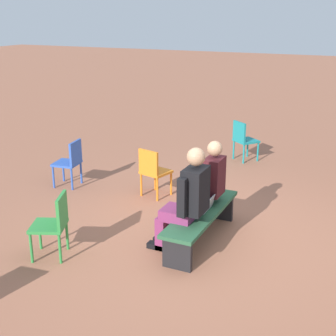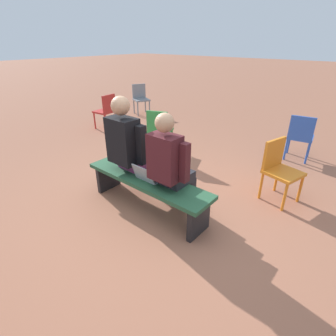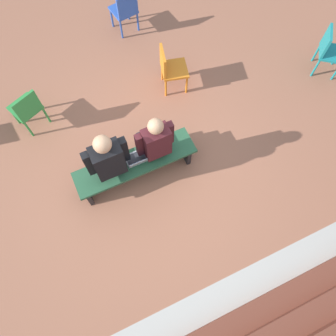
{
  "view_description": "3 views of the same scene",
  "coord_description": "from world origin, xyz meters",
  "px_view_note": "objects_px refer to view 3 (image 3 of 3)",
  "views": [
    {
      "loc": [
        5.48,
        2.01,
        2.99
      ],
      "look_at": [
        0.21,
        -0.47,
        1.03
      ],
      "focal_mm": 50.0,
      "sensor_mm": 36.0,
      "label": 1
    },
    {
      "loc": [
        -1.98,
        2.01,
        2.02
      ],
      "look_at": [
        -0.08,
        -0.24,
        0.57
      ],
      "focal_mm": 28.0,
      "sensor_mm": 36.0,
      "label": 2
    },
    {
      "loc": [
        0.51,
        2.01,
        4.69
      ],
      "look_at": [
        -0.25,
        0.37,
        0.69
      ],
      "focal_mm": 35.0,
      "sensor_mm": 36.0,
      "label": 3
    }
  ],
  "objects_px": {
    "bench": "(136,164)",
    "plastic_chair_foreground": "(125,10)",
    "plastic_chair_mid_courtyard": "(329,49)",
    "plastic_chair_near_bench_left": "(27,108)",
    "person_student": "(154,140)",
    "laptop": "(138,160)",
    "plastic_chair_by_pillar": "(170,67)",
    "person_adult": "(107,157)"
  },
  "relations": [
    {
      "from": "bench",
      "to": "laptop",
      "type": "relative_size",
      "value": 5.62
    },
    {
      "from": "person_student",
      "to": "plastic_chair_by_pillar",
      "type": "distance_m",
      "value": 1.53
    },
    {
      "from": "person_adult",
      "to": "plastic_chair_mid_courtyard",
      "type": "bearing_deg",
      "value": -173.49
    },
    {
      "from": "person_student",
      "to": "laptop",
      "type": "bearing_deg",
      "value": 15.07
    },
    {
      "from": "plastic_chair_near_bench_left",
      "to": "plastic_chair_by_pillar",
      "type": "bearing_deg",
      "value": 174.98
    },
    {
      "from": "person_student",
      "to": "plastic_chair_foreground",
      "type": "height_order",
      "value": "person_student"
    },
    {
      "from": "plastic_chair_foreground",
      "to": "laptop",
      "type": "bearing_deg",
      "value": 71.55
    },
    {
      "from": "person_student",
      "to": "plastic_chair_mid_courtyard",
      "type": "bearing_deg",
      "value": -172.13
    },
    {
      "from": "person_student",
      "to": "laptop",
      "type": "distance_m",
      "value": 0.37
    },
    {
      "from": "person_adult",
      "to": "plastic_chair_near_bench_left",
      "type": "distance_m",
      "value": 1.7
    },
    {
      "from": "person_student",
      "to": "plastic_chair_mid_courtyard",
      "type": "relative_size",
      "value": 1.6
    },
    {
      "from": "person_student",
      "to": "plastic_chair_by_pillar",
      "type": "height_order",
      "value": "person_student"
    },
    {
      "from": "person_student",
      "to": "plastic_chair_by_pillar",
      "type": "relative_size",
      "value": 1.6
    },
    {
      "from": "person_student",
      "to": "plastic_chair_mid_courtyard",
      "type": "height_order",
      "value": "person_student"
    },
    {
      "from": "bench",
      "to": "person_student",
      "type": "distance_m",
      "value": 0.5
    },
    {
      "from": "person_adult",
      "to": "plastic_chair_foreground",
      "type": "height_order",
      "value": "person_adult"
    },
    {
      "from": "person_student",
      "to": "plastic_chair_mid_courtyard",
      "type": "distance_m",
      "value": 3.49
    },
    {
      "from": "plastic_chair_by_pillar",
      "to": "plastic_chair_near_bench_left",
      "type": "distance_m",
      "value": 2.35
    },
    {
      "from": "laptop",
      "to": "plastic_chair_by_pillar",
      "type": "relative_size",
      "value": 0.38
    },
    {
      "from": "person_student",
      "to": "person_adult",
      "type": "relative_size",
      "value": 0.94
    },
    {
      "from": "laptop",
      "to": "plastic_chair_foreground",
      "type": "distance_m",
      "value": 3.05
    },
    {
      "from": "person_adult",
      "to": "plastic_chair_mid_courtyard",
      "type": "xyz_separation_m",
      "value": [
        -4.13,
        -0.47,
        -0.27
      ]
    },
    {
      "from": "bench",
      "to": "plastic_chair_near_bench_left",
      "type": "bearing_deg",
      "value": -52.73
    },
    {
      "from": "person_adult",
      "to": "laptop",
      "type": "bearing_deg",
      "value": 167.83
    },
    {
      "from": "plastic_chair_by_pillar",
      "to": "plastic_chair_foreground",
      "type": "relative_size",
      "value": 1.0
    },
    {
      "from": "plastic_chair_mid_courtyard",
      "to": "person_adult",
      "type": "bearing_deg",
      "value": 6.51
    },
    {
      "from": "plastic_chair_near_bench_left",
      "to": "plastic_chair_foreground",
      "type": "relative_size",
      "value": 1.0
    },
    {
      "from": "bench",
      "to": "plastic_chair_foreground",
      "type": "xyz_separation_m",
      "value": [
        -1.01,
        -2.88,
        0.13
      ]
    },
    {
      "from": "person_student",
      "to": "person_adult",
      "type": "bearing_deg",
      "value": -0.42
    },
    {
      "from": "bench",
      "to": "plastic_chair_mid_courtyard",
      "type": "height_order",
      "value": "plastic_chair_mid_courtyard"
    },
    {
      "from": "plastic_chair_mid_courtyard",
      "to": "plastic_chair_near_bench_left",
      "type": "distance_m",
      "value": 5.05
    },
    {
      "from": "bench",
      "to": "plastic_chair_foreground",
      "type": "height_order",
      "value": "plastic_chair_foreground"
    },
    {
      "from": "plastic_chair_mid_courtyard",
      "to": "plastic_chair_near_bench_left",
      "type": "xyz_separation_m",
      "value": [
        4.95,
        -0.99,
        0.0
      ]
    },
    {
      "from": "plastic_chair_by_pillar",
      "to": "plastic_chair_near_bench_left",
      "type": "relative_size",
      "value": 1.0
    },
    {
      "from": "plastic_chair_near_bench_left",
      "to": "plastic_chair_foreground",
      "type": "bearing_deg",
      "value": -148.15
    },
    {
      "from": "plastic_chair_near_bench_left",
      "to": "person_adult",
      "type": "bearing_deg",
      "value": 119.24
    },
    {
      "from": "plastic_chair_mid_courtyard",
      "to": "plastic_chair_by_pillar",
      "type": "xyz_separation_m",
      "value": [
        2.61,
        -0.78,
        0.0
      ]
    },
    {
      "from": "person_student",
      "to": "plastic_chair_by_pillar",
      "type": "bearing_deg",
      "value": -123.66
    },
    {
      "from": "plastic_chair_mid_courtyard",
      "to": "plastic_chair_by_pillar",
      "type": "relative_size",
      "value": 1.0
    },
    {
      "from": "laptop",
      "to": "plastic_chair_by_pillar",
      "type": "xyz_separation_m",
      "value": [
        -1.13,
        -1.34,
        -0.02
      ]
    },
    {
      "from": "person_student",
      "to": "plastic_chair_near_bench_left",
      "type": "height_order",
      "value": "person_student"
    },
    {
      "from": "bench",
      "to": "plastic_chair_near_bench_left",
      "type": "height_order",
      "value": "plastic_chair_near_bench_left"
    }
  ]
}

